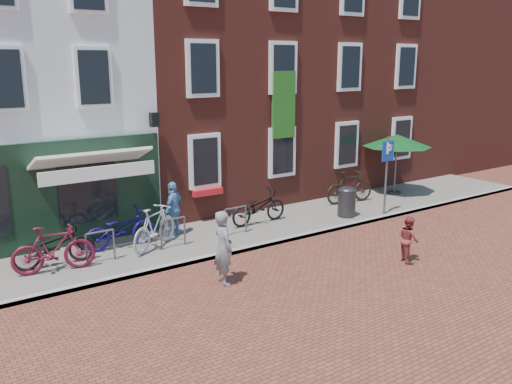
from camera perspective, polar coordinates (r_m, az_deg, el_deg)
ground at (r=14.77m, az=-1.26°, el=-6.34°), size 80.00×80.00×0.00m
sidewalk at (r=16.46m, az=-1.22°, el=-4.03°), size 24.00×3.00×0.10m
building_brick_mid at (r=20.94m, az=-7.46°, el=13.41°), size 6.00×8.00×10.00m
building_brick_right at (r=24.28m, az=5.58°, el=13.48°), size 6.00×8.00×10.00m
filler_right at (r=28.90m, az=15.71°, el=12.08°), size 7.00×8.00×9.00m
litter_bin at (r=17.83m, az=9.49°, el=-0.83°), size 0.57×0.57×1.06m
parking_sign at (r=18.11m, az=13.55°, el=2.93°), size 0.50×0.08×2.56m
parasol at (r=21.00m, az=14.56°, el=5.47°), size 2.54×2.54×2.36m
woman at (r=12.53m, az=-3.44°, el=-5.82°), size 0.48×0.68×1.75m
boy at (r=14.49m, az=15.69°, el=-4.77°), size 0.65×0.71×1.19m
cafe_person at (r=15.82m, az=-8.61°, el=-1.74°), size 0.98×0.86×1.59m
bicycle_0 at (r=14.30m, az=-20.37°, el=-5.27°), size 2.00×0.76×1.04m
bicycle_1 at (r=13.87m, az=-20.44°, el=-5.61°), size 1.99×0.87×1.15m
bicycle_2 at (r=15.13m, az=-13.99°, el=-3.78°), size 2.00×0.74×1.04m
bicycle_3 at (r=14.89m, az=-10.57°, el=-3.66°), size 1.92×1.47×1.15m
bicycle_4 at (r=16.83m, az=0.27°, el=-1.60°), size 2.00×0.76×1.04m
bicycle_5 at (r=19.53m, az=9.78°, el=0.52°), size 1.98×0.80×1.15m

